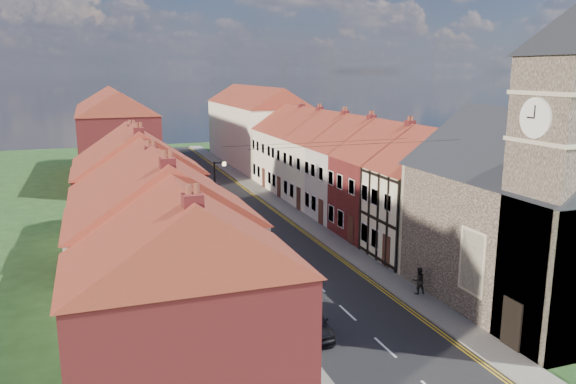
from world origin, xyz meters
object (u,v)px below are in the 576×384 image
(lamppost, at_px, (217,197))
(car_near, at_px, (309,321))
(church, at_px, (539,201))
(pedestrian_right, at_px, (419,280))
(car_mid, at_px, (205,208))
(pedestrian_left, at_px, (258,279))
(car_distant, at_px, (174,170))

(lamppost, height_order, car_near, lamppost)
(church, bearing_deg, pedestrian_right, 142.80)
(car_mid, bearing_deg, car_near, -96.53)
(car_near, bearing_deg, pedestrian_left, 103.17)
(lamppost, distance_m, pedestrian_left, 10.43)
(car_mid, height_order, pedestrian_right, pedestrian_right)
(church, xyz_separation_m, car_near, (-12.11, 1.16, -5.22))
(lamppost, xyz_separation_m, car_near, (1.06, -15.52, -2.88))
(lamppost, distance_m, car_mid, 9.08)
(car_mid, bearing_deg, pedestrian_right, -77.52)
(church, relative_size, car_mid, 3.69)
(car_near, relative_size, car_mid, 0.94)
(church, relative_size, car_distant, 3.82)
(car_near, distance_m, car_distant, 45.52)
(car_distant, bearing_deg, pedestrian_left, -100.93)
(lamppost, bearing_deg, pedestrian_left, -89.36)
(car_near, xyz_separation_m, pedestrian_left, (-0.95, 5.42, 0.31))
(pedestrian_left, bearing_deg, car_distant, 71.20)
(church, xyz_separation_m, pedestrian_left, (-13.06, 6.57, -4.90))
(car_mid, bearing_deg, car_distant, 81.78)
(church, xyz_separation_m, pedestrian_right, (-4.60, 3.50, -4.98))
(pedestrian_right, bearing_deg, lamppost, -50.49)
(pedestrian_left, relative_size, pedestrian_right, 1.10)
(car_mid, xyz_separation_m, pedestrian_left, (-0.69, -18.69, 0.29))
(car_distant, bearing_deg, pedestrian_right, -89.70)
(lamppost, xyz_separation_m, car_mid, (0.80, 8.58, -2.86))
(pedestrian_left, bearing_deg, lamppost, 73.39)
(car_distant, height_order, pedestrian_left, pedestrian_left)
(church, height_order, lamppost, church)
(lamppost, relative_size, pedestrian_left, 3.52)
(church, distance_m, lamppost, 21.38)
(pedestrian_left, bearing_deg, car_near, -97.28)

